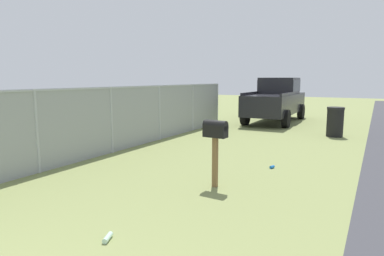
# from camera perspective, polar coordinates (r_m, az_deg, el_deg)

# --- Properties ---
(mailbox) EXTENTS (0.23, 0.46, 1.28)m
(mailbox) POSITION_cam_1_polar(r_m,az_deg,el_deg) (6.37, 3.93, -1.08)
(mailbox) COLOR brown
(mailbox) RESTS_ON ground
(pickup_truck) EXTENTS (5.34, 2.14, 2.09)m
(pickup_truck) POSITION_cam_1_polar(r_m,az_deg,el_deg) (16.80, 13.98, 4.82)
(pickup_truck) COLOR black
(pickup_truck) RESTS_ON ground
(trash_bin) EXTENTS (0.59, 0.59, 1.05)m
(trash_bin) POSITION_cam_1_polar(r_m,az_deg,el_deg) (13.07, 22.85, 0.97)
(trash_bin) COLOR black
(trash_bin) RESTS_ON ground
(fence_section) EXTENTS (14.13, 0.07, 1.83)m
(fence_section) POSITION_cam_1_polar(r_m,az_deg,el_deg) (9.61, -13.37, 1.70)
(fence_section) COLOR #9EA3A8
(fence_section) RESTS_ON ground
(litter_can_midfield_a) EXTENTS (0.13, 0.10, 0.07)m
(litter_can_midfield_a) POSITION_cam_1_polar(r_m,az_deg,el_deg) (8.08, 13.27, -6.37)
(litter_can_midfield_a) COLOR blue
(litter_can_midfield_a) RESTS_ON ground
(litter_bottle_midfield_b) EXTENTS (0.23, 0.15, 0.07)m
(litter_bottle_midfield_b) POSITION_cam_1_polar(r_m,az_deg,el_deg) (4.68, -13.96, -17.40)
(litter_bottle_midfield_b) COLOR #B2D8BF
(litter_bottle_midfield_b) RESTS_ON ground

